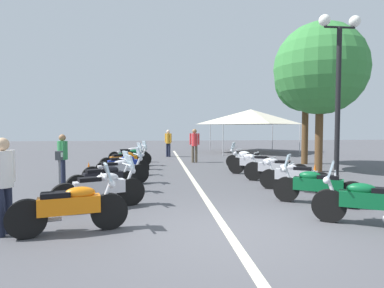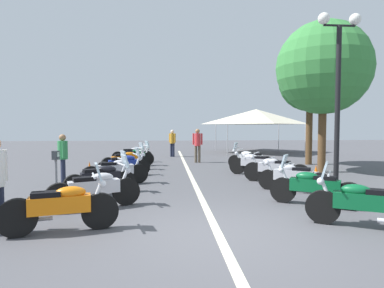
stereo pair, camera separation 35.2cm
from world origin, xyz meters
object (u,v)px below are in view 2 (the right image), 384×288
(motorcycle_left_row_7, at_px, (133,154))
(bystander_0, at_px, (172,141))
(traffic_cone_1, at_px, (316,174))
(bystander_2, at_px, (198,143))
(motorcycle_left_row_2, at_px, (102,178))
(motorcycle_right_row_4, at_px, (255,163))
(motorcycle_left_row_0, at_px, (62,206))
(parking_meter, at_px, (56,166))
(motorcycle_right_row_5, at_px, (250,159))
(motorcycle_right_row_1, at_px, (313,186))
(motorcycle_right_row_2, at_px, (293,176))
(motorcycle_left_row_5, at_px, (126,160))
(roadside_tree_1, at_px, (310,81))
(event_tent, at_px, (256,117))
(roadside_tree_0, at_px, (323,68))
(motorcycle_left_row_4, at_px, (124,165))
(street_lamp_twin_globe, at_px, (338,72))
(motorcycle_left_row_3, at_px, (116,170))
(motorcycle_left_row_1, at_px, (96,188))
(bystander_3, at_px, (63,155))
(motorcycle_left_row_6, at_px, (134,157))
(motorcycle_right_row_3, at_px, (275,169))
(motorcycle_right_row_0, at_px, (364,203))

(motorcycle_left_row_7, relative_size, bystander_0, 1.23)
(traffic_cone_1, bearing_deg, bystander_2, 27.85)
(motorcycle_left_row_2, bearing_deg, motorcycle_right_row_4, 5.27)
(motorcycle_left_row_0, distance_m, motorcycle_left_row_2, 3.30)
(motorcycle_left_row_0, distance_m, parking_meter, 2.63)
(motorcycle_right_row_5, bearing_deg, motorcycle_right_row_1, 118.54)
(motorcycle_left_row_7, distance_m, parking_meter, 9.13)
(motorcycle_right_row_2, height_order, bystander_2, bystander_2)
(motorcycle_left_row_0, distance_m, motorcycle_left_row_5, 8.28)
(motorcycle_right_row_1, relative_size, bystander_0, 1.08)
(roadside_tree_1, height_order, event_tent, roadside_tree_1)
(roadside_tree_1, bearing_deg, roadside_tree_0, 166.04)
(motorcycle_left_row_0, xyz_separation_m, motorcycle_left_row_4, (6.67, -0.21, -0.03))
(motorcycle_left_row_2, distance_m, motorcycle_left_row_5, 4.97)
(motorcycle_left_row_0, xyz_separation_m, street_lamp_twin_globe, (2.96, -6.63, 2.95))
(parking_meter, distance_m, traffic_cone_1, 8.15)
(motorcycle_left_row_0, xyz_separation_m, traffic_cone_1, (4.75, -6.89, -0.18))
(motorcycle_left_row_3, bearing_deg, motorcycle_left_row_1, -108.40)
(motorcycle_left_row_5, height_order, motorcycle_right_row_1, motorcycle_right_row_1)
(motorcycle_left_row_2, bearing_deg, bystander_3, 104.61)
(bystander_0, bearing_deg, motorcycle_right_row_5, -111.74)
(motorcycle_right_row_1, distance_m, event_tent, 16.65)
(motorcycle_right_row_2, bearing_deg, motorcycle_left_row_6, -18.96)
(motorcycle_left_row_4, bearing_deg, bystander_3, -160.57)
(event_tent, bearing_deg, motorcycle_left_row_4, 143.62)
(motorcycle_left_row_5, bearing_deg, roadside_tree_1, -15.57)
(motorcycle_right_row_3, bearing_deg, motorcycle_left_row_7, -19.50)
(motorcycle_left_row_5, height_order, parking_meter, parking_meter)
(motorcycle_right_row_0, relative_size, bystander_2, 1.07)
(motorcycle_left_row_7, bearing_deg, motorcycle_left_row_1, -105.23)
(bystander_0, height_order, roadside_tree_1, roadside_tree_1)
(motorcycle_right_row_2, xyz_separation_m, traffic_cone_1, (1.46, -1.39, -0.15))
(motorcycle_left_row_6, distance_m, motorcycle_left_row_7, 1.71)
(motorcycle_left_row_7, bearing_deg, motorcycle_right_row_5, -46.14)
(motorcycle_right_row_3, distance_m, traffic_cone_1, 1.39)
(motorcycle_left_row_6, bearing_deg, motorcycle_left_row_7, 72.57)
(motorcycle_left_row_2, relative_size, bystander_2, 1.04)
(motorcycle_left_row_1, xyz_separation_m, bystander_3, (3.46, 1.82, 0.49))
(motorcycle_left_row_2, relative_size, motorcycle_right_row_5, 1.00)
(motorcycle_left_row_0, height_order, motorcycle_right_row_0, motorcycle_left_row_0)
(motorcycle_left_row_4, distance_m, motorcycle_right_row_3, 5.61)
(motorcycle_left_row_1, xyz_separation_m, motorcycle_right_row_1, (-0.12, -5.12, -0.01))
(motorcycle_right_row_2, height_order, motorcycle_right_row_5, motorcycle_right_row_5)
(motorcycle_right_row_2, distance_m, bystander_0, 11.96)
(traffic_cone_1, distance_m, event_tent, 13.35)
(motorcycle_left_row_1, xyz_separation_m, motorcycle_right_row_2, (1.58, -5.29, -0.03))
(motorcycle_right_row_0, height_order, motorcycle_right_row_4, motorcycle_right_row_0)
(motorcycle_right_row_1, relative_size, traffic_cone_1, 3.02)
(motorcycle_left_row_2, relative_size, motorcycle_left_row_7, 0.88)
(motorcycle_right_row_5, distance_m, street_lamp_twin_globe, 6.25)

